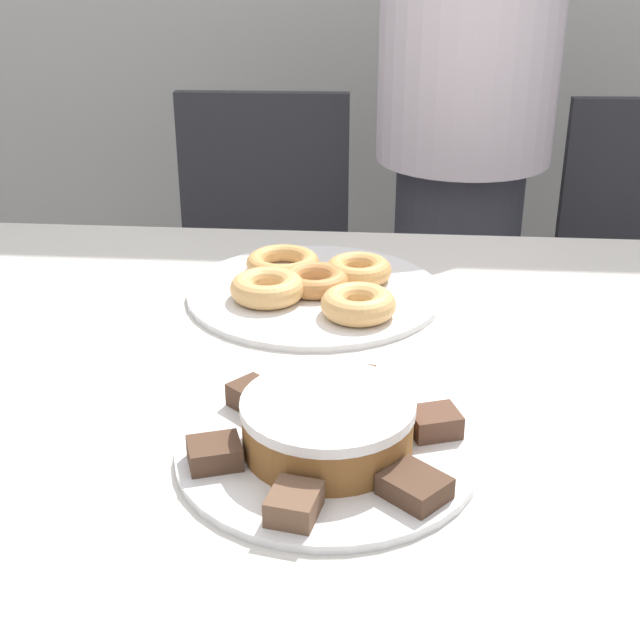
# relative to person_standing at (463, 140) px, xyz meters

# --- Properties ---
(table) EXTENTS (1.97, 1.04, 0.75)m
(table) POSITION_rel_person_standing_xyz_m (-0.19, -0.92, -0.15)
(table) COLOR silver
(table) RESTS_ON ground_plane
(person_standing) EXTENTS (0.38, 0.38, 1.59)m
(person_standing) POSITION_rel_person_standing_xyz_m (0.00, 0.00, 0.00)
(person_standing) COLOR #383842
(person_standing) RESTS_ON ground_plane
(office_chair_left) EXTENTS (0.45, 0.45, 0.91)m
(office_chair_left) POSITION_rel_person_standing_xyz_m (-0.44, -0.07, -0.39)
(office_chair_left) COLOR black
(office_chair_left) RESTS_ON ground_plane
(plate_cake) EXTENTS (0.33, 0.33, 0.01)m
(plate_cake) POSITION_rel_person_standing_xyz_m (-0.21, -1.13, -0.07)
(plate_cake) COLOR white
(plate_cake) RESTS_ON table
(plate_donuts) EXTENTS (0.39, 0.39, 0.01)m
(plate_donuts) POSITION_rel_person_standing_xyz_m (-0.26, -0.70, -0.07)
(plate_donuts) COLOR white
(plate_donuts) RESTS_ON table
(frosted_cake) EXTENTS (0.19, 0.19, 0.06)m
(frosted_cake) POSITION_rel_person_standing_xyz_m (-0.21, -1.13, -0.04)
(frosted_cake) COLOR brown
(frosted_cake) RESTS_ON plate_cake
(lamington_0) EXTENTS (0.07, 0.07, 0.03)m
(lamington_0) POSITION_rel_person_standing_xyz_m (-0.30, -1.05, -0.05)
(lamington_0) COLOR #513828
(lamington_0) RESTS_ON plate_cake
(lamington_1) EXTENTS (0.07, 0.06, 0.03)m
(lamington_1) POSITION_rel_person_standing_xyz_m (-0.33, -1.17, -0.05)
(lamington_1) COLOR #513828
(lamington_1) RESTS_ON plate_cake
(lamington_2) EXTENTS (0.06, 0.06, 0.03)m
(lamington_2) POSITION_rel_person_standing_xyz_m (-0.24, -1.24, -0.05)
(lamington_2) COLOR brown
(lamington_2) RESTS_ON plate_cake
(lamington_3) EXTENTS (0.08, 0.08, 0.02)m
(lamington_3) POSITION_rel_person_standing_xyz_m (-0.12, -1.21, -0.06)
(lamington_3) COLOR #513828
(lamington_3) RESTS_ON plate_cake
(lamington_4) EXTENTS (0.06, 0.06, 0.03)m
(lamington_4) POSITION_rel_person_standing_xyz_m (-0.10, -1.09, -0.05)
(lamington_4) COLOR brown
(lamington_4) RESTS_ON plate_cake
(lamington_5) EXTENTS (0.06, 0.07, 0.03)m
(lamington_5) POSITION_rel_person_standing_xyz_m (-0.19, -1.01, -0.05)
(lamington_5) COLOR brown
(lamington_5) RESTS_ON plate_cake
(donut_0) EXTENTS (0.10, 0.10, 0.03)m
(donut_0) POSITION_rel_person_standing_xyz_m (-0.26, -0.70, -0.05)
(donut_0) COLOR #C68447
(donut_0) RESTS_ON plate_donuts
(donut_1) EXTENTS (0.12, 0.12, 0.03)m
(donut_1) POSITION_rel_person_standing_xyz_m (-0.32, -0.62, -0.05)
(donut_1) COLOR tan
(donut_1) RESTS_ON plate_donuts
(donut_2) EXTENTS (0.11, 0.11, 0.04)m
(donut_2) POSITION_rel_person_standing_xyz_m (-0.33, -0.74, -0.05)
(donut_2) COLOR #E5AD66
(donut_2) RESTS_ON plate_donuts
(donut_3) EXTENTS (0.11, 0.11, 0.04)m
(donut_3) POSITION_rel_person_standing_xyz_m (-0.20, -0.79, -0.05)
(donut_3) COLOR #E5AD66
(donut_3) RESTS_ON plate_donuts
(donut_4) EXTENTS (0.10, 0.10, 0.03)m
(donut_4) POSITION_rel_person_standing_xyz_m (-0.20, -0.65, -0.05)
(donut_4) COLOR tan
(donut_4) RESTS_ON plate_donuts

